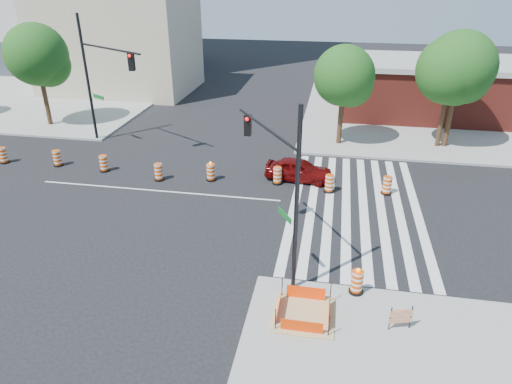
# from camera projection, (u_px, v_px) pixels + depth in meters

# --- Properties ---
(ground) EXTENTS (120.00, 120.00, 0.00)m
(ground) POSITION_uv_depth(u_px,v_px,m) (158.00, 191.00, 25.78)
(ground) COLOR black
(ground) RESTS_ON ground
(sidewalk_ne) EXTENTS (22.00, 22.00, 0.15)m
(sidewalk_ne) POSITION_uv_depth(u_px,v_px,m) (436.00, 115.00, 38.78)
(sidewalk_ne) COLOR gray
(sidewalk_ne) RESTS_ON ground
(sidewalk_nw) EXTENTS (22.00, 22.00, 0.15)m
(sidewalk_nw) POSITION_uv_depth(u_px,v_px,m) (50.00, 96.00, 44.48)
(sidewalk_nw) COLOR gray
(sidewalk_nw) RESTS_ON ground
(crosswalk_east) EXTENTS (6.75, 13.50, 0.01)m
(crosswalk_east) POSITION_uv_depth(u_px,v_px,m) (355.00, 207.00, 24.04)
(crosswalk_east) COLOR silver
(crosswalk_east) RESTS_ON ground
(lane_centerline) EXTENTS (14.00, 0.12, 0.01)m
(lane_centerline) POSITION_uv_depth(u_px,v_px,m) (158.00, 191.00, 25.77)
(lane_centerline) COLOR silver
(lane_centerline) RESTS_ON ground
(excavation_pit) EXTENTS (2.20, 2.20, 0.90)m
(excavation_pit) POSITION_uv_depth(u_px,v_px,m) (304.00, 314.00, 16.31)
(excavation_pit) COLOR tan
(excavation_pit) RESTS_ON ground
(brick_storefront) EXTENTS (16.50, 8.50, 4.60)m
(brick_storefront) POSITION_uv_depth(u_px,v_px,m) (441.00, 89.00, 37.78)
(brick_storefront) COLOR maroon
(brick_storefront) RESTS_ON ground
(beige_midrise) EXTENTS (14.00, 10.00, 10.00)m
(beige_midrise) POSITION_uv_depth(u_px,v_px,m) (119.00, 39.00, 44.88)
(beige_midrise) COLOR #B6A98B
(beige_midrise) RESTS_ON ground
(red_coupe) EXTENTS (4.04, 1.92, 1.34)m
(red_coupe) POSITION_uv_depth(u_px,v_px,m) (299.00, 170.00, 26.81)
(red_coupe) COLOR #570707
(red_coupe) RESTS_ON ground
(signal_pole_se) EXTENTS (3.09, 4.69, 7.28)m
(signal_pole_se) POSITION_uv_depth(u_px,v_px,m) (279.00, 171.00, 17.13)
(signal_pole_se) COLOR black
(signal_pole_se) RESTS_ON ground
(signal_pole_nw) EXTENTS (5.65, 3.43, 8.56)m
(signal_pole_nw) POSITION_uv_depth(u_px,v_px,m) (100.00, 71.00, 30.04)
(signal_pole_nw) COLOR black
(signal_pole_nw) RESTS_ON ground
(pit_drum) EXTENTS (0.57, 0.57, 1.11)m
(pit_drum) POSITION_uv_depth(u_px,v_px,m) (357.00, 282.00, 17.29)
(pit_drum) COLOR black
(pit_drum) RESTS_ON ground
(barricade) EXTENTS (0.79, 0.27, 0.96)m
(barricade) POSITION_uv_depth(u_px,v_px,m) (401.00, 317.00, 15.50)
(barricade) COLOR #DE4604
(barricade) RESTS_ON ground
(tree_north_b) EXTENTS (4.60, 4.60, 7.82)m
(tree_north_b) POSITION_uv_depth(u_px,v_px,m) (38.00, 58.00, 34.09)
(tree_north_b) COLOR #382314
(tree_north_b) RESTS_ON ground
(tree_north_c) EXTENTS (4.06, 4.06, 6.91)m
(tree_north_c) POSITION_uv_depth(u_px,v_px,m) (344.00, 79.00, 30.45)
(tree_north_c) COLOR #382314
(tree_north_c) RESTS_ON ground
(tree_north_d) EXTENTS (4.45, 4.45, 7.57)m
(tree_north_d) POSITION_uv_depth(u_px,v_px,m) (451.00, 74.00, 29.74)
(tree_north_d) COLOR #382314
(tree_north_d) RESTS_ON ground
(tree_north_e) EXTENTS (4.65, 4.65, 7.90)m
(tree_north_e) POSITION_uv_depth(u_px,v_px,m) (459.00, 71.00, 29.65)
(tree_north_e) COLOR #382314
(tree_north_e) RESTS_ON ground
(median_drum_0) EXTENTS (0.60, 0.60, 1.02)m
(median_drum_0) POSITION_uv_depth(u_px,v_px,m) (3.00, 156.00, 29.26)
(median_drum_0) COLOR black
(median_drum_0) RESTS_ON ground
(median_drum_1) EXTENTS (0.60, 0.60, 1.02)m
(median_drum_1) POSITION_uv_depth(u_px,v_px,m) (57.00, 159.00, 28.84)
(median_drum_1) COLOR black
(median_drum_1) RESTS_ON ground
(median_drum_2) EXTENTS (0.60, 0.60, 1.02)m
(median_drum_2) POSITION_uv_depth(u_px,v_px,m) (104.00, 164.00, 28.06)
(median_drum_2) COLOR black
(median_drum_2) RESTS_ON ground
(median_drum_3) EXTENTS (0.60, 0.60, 1.02)m
(median_drum_3) POSITION_uv_depth(u_px,v_px,m) (159.00, 173.00, 26.88)
(median_drum_3) COLOR black
(median_drum_3) RESTS_ON ground
(median_drum_4) EXTENTS (0.60, 0.60, 1.18)m
(median_drum_4) POSITION_uv_depth(u_px,v_px,m) (211.00, 173.00, 26.85)
(median_drum_4) COLOR black
(median_drum_4) RESTS_ON ground
(median_drum_5) EXTENTS (0.60, 0.60, 1.02)m
(median_drum_5) POSITION_uv_depth(u_px,v_px,m) (277.00, 176.00, 26.44)
(median_drum_5) COLOR black
(median_drum_5) RESTS_ON ground
(median_drum_6) EXTENTS (0.60, 0.60, 1.02)m
(median_drum_6) POSITION_uv_depth(u_px,v_px,m) (329.00, 184.00, 25.45)
(median_drum_6) COLOR black
(median_drum_6) RESTS_ON ground
(median_drum_7) EXTENTS (0.60, 0.60, 1.02)m
(median_drum_7) POSITION_uv_depth(u_px,v_px,m) (387.00, 186.00, 25.23)
(median_drum_7) COLOR black
(median_drum_7) RESTS_ON ground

